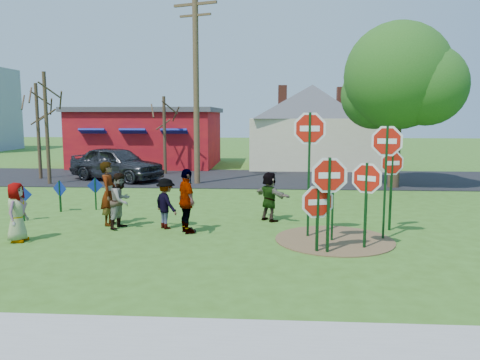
# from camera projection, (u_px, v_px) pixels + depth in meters

# --- Properties ---
(ground) EXTENTS (120.00, 120.00, 0.00)m
(ground) POSITION_uv_depth(u_px,v_px,m) (178.00, 229.00, 13.96)
(ground) COLOR #3A621C
(ground) RESTS_ON ground
(sidewalk) EXTENTS (22.00, 1.80, 0.08)m
(sidewalk) POSITION_uv_depth(u_px,v_px,m) (81.00, 344.00, 6.83)
(sidewalk) COLOR #9E9E99
(sidewalk) RESTS_ON ground
(road) EXTENTS (120.00, 7.50, 0.04)m
(road) POSITION_uv_depth(u_px,v_px,m) (219.00, 178.00, 25.33)
(road) COLOR black
(road) RESTS_ON ground
(dirt_patch) EXTENTS (3.20, 3.20, 0.03)m
(dirt_patch) POSITION_uv_depth(u_px,v_px,m) (334.00, 240.00, 12.68)
(dirt_patch) COLOR brown
(dirt_patch) RESTS_ON ground
(red_building) EXTENTS (9.40, 7.69, 3.90)m
(red_building) POSITION_uv_depth(u_px,v_px,m) (149.00, 137.00, 31.83)
(red_building) COLOR maroon
(red_building) RESTS_ON ground
(cream_house) EXTENTS (9.40, 9.40, 6.50)m
(cream_house) POSITION_uv_depth(u_px,v_px,m) (312.00, 123.00, 31.01)
(cream_house) COLOR beige
(cream_house) RESTS_ON ground
(stop_sign_a) EXTENTS (1.18, 0.15, 2.52)m
(stop_sign_a) POSITION_uv_depth(u_px,v_px,m) (329.00, 184.00, 11.28)
(stop_sign_a) COLOR #0E3614
(stop_sign_a) RESTS_ON ground
(stop_sign_b) EXTENTS (1.19, 0.17, 3.61)m
(stop_sign_b) POSITION_uv_depth(u_px,v_px,m) (309.00, 142.00, 12.70)
(stop_sign_b) COLOR #0E3614
(stop_sign_b) RESTS_ON ground
(stop_sign_c) EXTENTS (1.10, 0.25, 3.24)m
(stop_sign_c) POSITION_uv_depth(u_px,v_px,m) (386.00, 156.00, 12.49)
(stop_sign_c) COLOR #0E3614
(stop_sign_c) RESTS_ON ground
(stop_sign_d) EXTENTS (0.96, 0.25, 2.49)m
(stop_sign_d) POSITION_uv_depth(u_px,v_px,m) (392.00, 170.00, 13.57)
(stop_sign_d) COLOR #0E3614
(stop_sign_d) RESTS_ON ground
(stop_sign_e) EXTENTS (1.08, 0.29, 1.82)m
(stop_sign_e) POSITION_uv_depth(u_px,v_px,m) (318.00, 206.00, 11.43)
(stop_sign_e) COLOR #0E3614
(stop_sign_e) RESTS_ON ground
(stop_sign_f) EXTENTS (0.93, 0.55, 2.34)m
(stop_sign_f) POSITION_uv_depth(u_px,v_px,m) (367.00, 184.00, 11.68)
(stop_sign_f) COLOR #0E3614
(stop_sign_f) RESTS_ON ground
(stop_sign_g) EXTENTS (1.03, 0.07, 2.26)m
(stop_sign_g) POSITION_uv_depth(u_px,v_px,m) (333.00, 184.00, 12.40)
(stop_sign_g) COLOR #0E3614
(stop_sign_g) RESTS_ON ground
(blue_diamond_b) EXTENTS (0.59, 0.09, 1.15)m
(blue_diamond_b) POSITION_uv_depth(u_px,v_px,m) (23.00, 199.00, 14.94)
(blue_diamond_b) COLOR #0E3614
(blue_diamond_b) RESTS_ON ground
(blue_diamond_c) EXTENTS (0.57, 0.21, 1.12)m
(blue_diamond_c) POSITION_uv_depth(u_px,v_px,m) (60.00, 192.00, 16.38)
(blue_diamond_c) COLOR #0E3614
(blue_diamond_c) RESTS_ON ground
(blue_diamond_d) EXTENTS (0.57, 0.07, 1.16)m
(blue_diamond_d) POSITION_uv_depth(u_px,v_px,m) (95.00, 190.00, 16.74)
(blue_diamond_d) COLOR #0E3614
(blue_diamond_d) RESTS_ON ground
(person_a) EXTENTS (0.54, 0.80, 1.60)m
(person_a) POSITION_uv_depth(u_px,v_px,m) (17.00, 212.00, 12.47)
(person_a) COLOR #4A5D96
(person_a) RESTS_ON ground
(person_b) EXTENTS (0.53, 0.75, 1.97)m
(person_b) POSITION_uv_depth(u_px,v_px,m) (109.00, 193.00, 14.37)
(person_b) COLOR #1E6A69
(person_b) RESTS_ON ground
(person_c) EXTENTS (0.83, 0.95, 1.67)m
(person_c) POSITION_uv_depth(u_px,v_px,m) (121.00, 201.00, 13.98)
(person_c) COLOR brown
(person_c) RESTS_ON ground
(person_d) EXTENTS (1.08, 1.10, 1.51)m
(person_d) POSITION_uv_depth(u_px,v_px,m) (166.00, 204.00, 13.94)
(person_d) COLOR #2D2D32
(person_d) RESTS_ON ground
(person_e) EXTENTS (0.92, 1.18, 1.87)m
(person_e) POSITION_uv_depth(u_px,v_px,m) (187.00, 201.00, 13.35)
(person_e) COLOR #47305B
(person_e) RESTS_ON ground
(person_f) EXTENTS (1.34, 1.40, 1.59)m
(person_f) POSITION_uv_depth(u_px,v_px,m) (269.00, 196.00, 14.95)
(person_f) COLOR #1A4C2C
(person_f) RESTS_ON ground
(suv) EXTENTS (5.53, 3.96, 1.75)m
(suv) POSITION_uv_depth(u_px,v_px,m) (116.00, 163.00, 24.22)
(suv) COLOR #333338
(suv) RESTS_ON road
(utility_pole) EXTENTS (2.17, 0.83, 9.20)m
(utility_pole) POSITION_uv_depth(u_px,v_px,m) (196.00, 85.00, 22.56)
(utility_pole) COLOR #4C3823
(utility_pole) RESTS_ON ground
(leafy_tree) EXTENTS (5.35, 4.88, 7.61)m
(leafy_tree) POSITION_uv_depth(u_px,v_px,m) (400.00, 82.00, 21.32)
(leafy_tree) COLOR #382819
(leafy_tree) RESTS_ON ground
(bare_tree_west) EXTENTS (1.80, 1.80, 5.05)m
(bare_tree_west) POSITION_uv_depth(u_px,v_px,m) (37.00, 118.00, 24.58)
(bare_tree_west) COLOR #382819
(bare_tree_west) RESTS_ON ground
(bare_tree_east) EXTENTS (1.80, 1.80, 4.47)m
(bare_tree_east) POSITION_uv_depth(u_px,v_px,m) (164.00, 124.00, 26.70)
(bare_tree_east) COLOR #382819
(bare_tree_east) RESTS_ON ground
(bare_tree_mid) EXTENTS (1.80, 1.80, 5.46)m
(bare_tree_mid) POSITION_uv_depth(u_px,v_px,m) (46.00, 112.00, 22.58)
(bare_tree_mid) COLOR #382819
(bare_tree_mid) RESTS_ON ground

